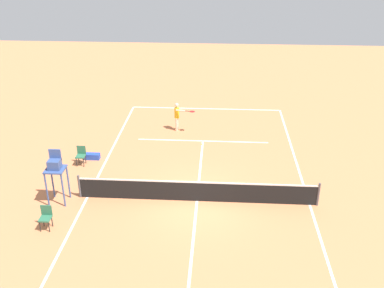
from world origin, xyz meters
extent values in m
plane|color=#D37A4C|center=(0.00, 0.00, 0.00)|extent=(60.00, 60.00, 0.00)
cube|color=white|center=(0.00, -11.12, 0.00)|extent=(9.64, 0.10, 0.01)
cube|color=white|center=(-4.82, 0.00, 0.00)|extent=(0.10, 22.25, 0.01)
cube|color=white|center=(4.82, 0.00, 0.00)|extent=(0.10, 22.25, 0.01)
cube|color=white|center=(0.00, -6.12, 0.00)|extent=(7.23, 0.10, 0.01)
cube|color=white|center=(0.00, 0.00, 0.00)|extent=(0.10, 12.24, 0.01)
cylinder|color=#4C4C51|center=(-5.12, 0.00, 0.54)|extent=(0.10, 0.10, 1.07)
cylinder|color=#4C4C51|center=(5.12, 0.00, 0.54)|extent=(0.10, 0.10, 1.07)
cube|color=black|center=(0.00, 0.00, 0.46)|extent=(10.24, 0.03, 0.91)
cube|color=white|center=(0.00, 0.00, 0.93)|extent=(10.24, 0.04, 0.06)
cylinder|color=beige|center=(1.56, -7.64, 0.39)|extent=(0.12, 0.12, 0.78)
cylinder|color=beige|center=(1.59, -7.44, 0.39)|extent=(0.12, 0.12, 0.78)
cylinder|color=yellow|center=(1.58, -7.54, 1.08)|extent=(0.28, 0.28, 0.61)
sphere|color=beige|center=(1.58, -7.54, 1.56)|extent=(0.22, 0.22, 0.22)
cylinder|color=beige|center=(1.54, -7.72, 1.12)|extent=(0.09, 0.09, 0.54)
cylinder|color=beige|center=(1.34, -7.31, 1.32)|extent=(0.55, 0.18, 0.09)
cylinder|color=black|center=(0.95, -7.24, 1.32)|extent=(0.26, 0.08, 0.04)
ellipsoid|color=red|center=(0.66, -7.19, 1.32)|extent=(0.36, 0.33, 0.04)
sphere|color=#CCE033|center=(0.05, -5.61, 0.03)|extent=(0.07, 0.07, 0.07)
cylinder|color=#38518C|center=(5.56, 0.76, 0.78)|extent=(0.07, 0.07, 1.55)
cylinder|color=#38518C|center=(6.26, 0.76, 0.78)|extent=(0.07, 0.07, 1.55)
cylinder|color=#38518C|center=(5.56, 0.06, 0.78)|extent=(0.07, 0.07, 1.55)
cylinder|color=#38518C|center=(6.26, 0.06, 0.78)|extent=(0.07, 0.07, 1.55)
cube|color=#38518C|center=(5.91, 0.41, 1.58)|extent=(0.80, 0.80, 0.06)
cube|color=#38518C|center=(5.91, 0.41, 1.81)|extent=(0.50, 0.44, 0.40)
cube|color=#38518C|center=(5.91, 0.21, 2.16)|extent=(0.50, 0.06, 0.50)
cylinder|color=#262626|center=(5.59, 2.55, 0.23)|extent=(0.04, 0.04, 0.45)
cylinder|color=#262626|center=(5.94, 2.55, 0.23)|extent=(0.04, 0.04, 0.45)
cylinder|color=#262626|center=(5.59, 2.20, 0.23)|extent=(0.04, 0.04, 0.45)
cylinder|color=#262626|center=(5.94, 2.20, 0.23)|extent=(0.04, 0.04, 0.45)
cube|color=#2D6B4C|center=(5.77, 2.37, 0.48)|extent=(0.44, 0.44, 0.06)
cube|color=#2D6B4C|center=(5.77, 2.15, 0.73)|extent=(0.44, 0.04, 0.44)
cylinder|color=#262626|center=(5.76, -2.76, 0.23)|extent=(0.04, 0.04, 0.45)
cylinder|color=#262626|center=(6.11, -2.76, 0.23)|extent=(0.04, 0.04, 0.45)
cylinder|color=#262626|center=(5.76, -3.11, 0.23)|extent=(0.04, 0.04, 0.45)
cylinder|color=#262626|center=(6.11, -3.11, 0.23)|extent=(0.04, 0.04, 0.45)
cube|color=#2D6B4C|center=(5.94, -2.93, 0.48)|extent=(0.44, 0.44, 0.06)
cube|color=#2D6B4C|center=(5.94, -3.15, 0.73)|extent=(0.44, 0.04, 0.44)
cube|color=#2647B7|center=(5.56, -3.59, 0.15)|extent=(0.76, 0.32, 0.30)
camera|label=1|loc=(-0.82, 16.29, 10.53)|focal=41.68mm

